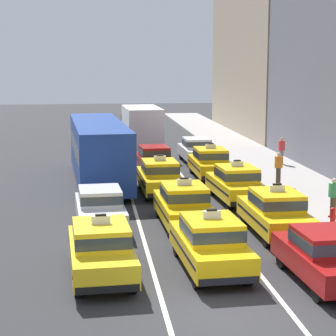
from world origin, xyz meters
TOP-DOWN VIEW (x-y plane):
  - ground_plane at (0.00, 0.00)m, footprint 160.00×160.00m
  - lane_stripe_left_center at (-1.60, 20.00)m, footprint 0.14×80.00m
  - lane_stripe_center_right at (1.60, 20.00)m, footprint 0.14×80.00m
  - sidewalk_curb at (7.20, 15.00)m, footprint 4.00×90.00m
  - taxi_left_nearest at (-3.18, 3.34)m, footprint 2.07×4.65m
  - sedan_left_second at (-3.13, 8.94)m, footprint 2.00×4.39m
  - bus_left_third at (-3.06, 18.12)m, footprint 3.23×11.34m
  - taxi_center_nearest at (0.18, 3.58)m, footprint 2.01×4.63m
  - taxi_center_second at (0.10, 8.81)m, footprint 1.94×4.61m
  - taxi_center_third at (-0.19, 14.84)m, footprint 1.92×4.60m
  - sedan_center_fourth at (0.09, 20.56)m, footprint 2.09×4.42m
  - box_truck_center_fifth at (-0.03, 28.53)m, footprint 2.53×7.05m
  - sedan_right_nearest at (3.23, 2.06)m, footprint 1.95×4.37m
  - taxi_right_second at (3.31, 7.22)m, footprint 1.88×4.58m
  - taxi_right_third at (3.10, 12.79)m, footprint 2.03×4.64m
  - taxi_right_fourth at (3.02, 18.76)m, footprint 1.84×4.57m
  - sedan_right_fifth at (3.14, 24.06)m, footprint 1.84×4.33m
  - pedestrian_near_crosswalk at (6.18, 8.85)m, footprint 0.36×0.24m
  - pedestrian_by_storefront at (8.05, 21.97)m, footprint 0.36×0.24m
  - pedestrian_trailing at (5.99, 15.78)m, footprint 0.36×0.24m
  - fire_hydrant at (5.68, 7.60)m, footprint 0.36×0.22m

SIDE VIEW (x-z plane):
  - ground_plane at x=0.00m, z-range 0.00..0.00m
  - lane_stripe_left_center at x=-1.60m, z-range 0.00..0.01m
  - lane_stripe_center_right at x=1.60m, z-range 0.00..0.01m
  - sidewalk_curb at x=7.20m, z-range 0.00..0.15m
  - fire_hydrant at x=5.68m, z-range 0.18..0.91m
  - sedan_left_second at x=-3.13m, z-range 0.06..1.64m
  - sedan_center_fourth at x=0.09m, z-range 0.06..1.64m
  - sedan_right_nearest at x=3.23m, z-range 0.06..1.64m
  - sedan_right_fifth at x=3.14m, z-range 0.06..1.64m
  - taxi_left_nearest at x=-3.18m, z-range -0.10..1.86m
  - taxi_center_nearest at x=0.18m, z-range -0.10..1.86m
  - taxi_center_second at x=0.10m, z-range -0.10..1.86m
  - taxi_center_third at x=-0.19m, z-range -0.10..1.86m
  - taxi_right_second at x=3.31m, z-range -0.10..1.86m
  - taxi_right_third at x=3.10m, z-range -0.10..1.86m
  - taxi_right_fourth at x=3.02m, z-range -0.10..1.86m
  - pedestrian_near_crosswalk at x=6.18m, z-range 0.16..1.78m
  - pedestrian_by_storefront at x=8.05m, z-range 0.16..1.79m
  - pedestrian_trailing at x=5.99m, z-range 0.16..1.83m
  - box_truck_center_fifth at x=-0.03m, z-range 0.14..3.41m
  - bus_left_third at x=-3.06m, z-range 0.21..3.43m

